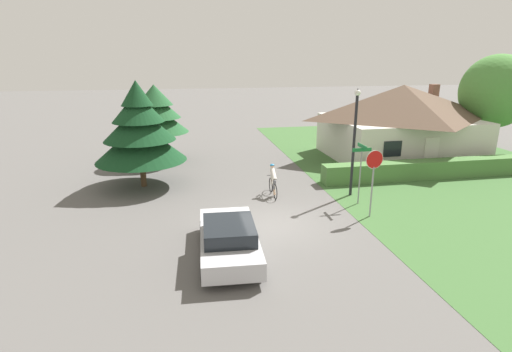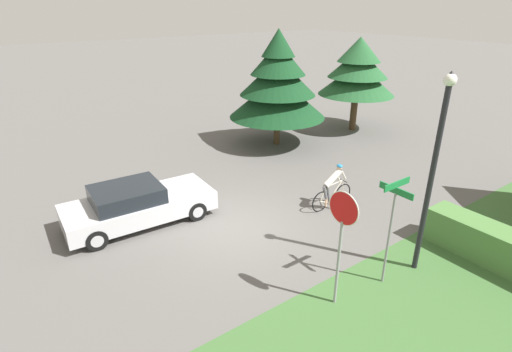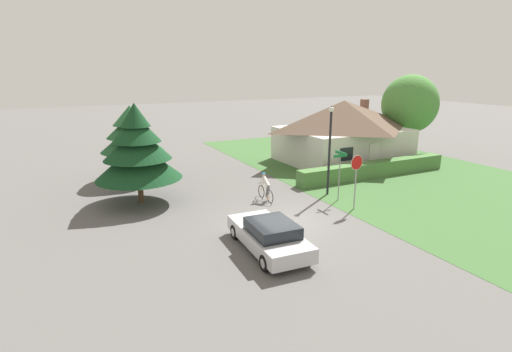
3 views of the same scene
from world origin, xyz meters
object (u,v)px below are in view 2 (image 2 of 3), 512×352
(street_name_sign, at_px, (392,215))
(conifer_tall_near, at_px, (278,84))
(stop_sign, at_px, (342,226))
(cyclist, at_px, (332,188))
(street_lamp, at_px, (434,163))
(sedan_left_lane, at_px, (137,204))
(conifer_tall_far, at_px, (358,71))

(street_name_sign, relative_size, conifer_tall_near, 0.51)
(street_name_sign, bearing_deg, stop_sign, -96.30)
(cyclist, xyz_separation_m, stop_sign, (3.41, -3.38, 1.33))
(cyclist, relative_size, conifer_tall_near, 0.33)
(street_lamp, bearing_deg, stop_sign, -96.37)
(street_name_sign, bearing_deg, street_lamp, 83.53)
(conifer_tall_near, bearing_deg, street_lamp, -18.41)
(street_lamp, bearing_deg, sedan_left_lane, -142.58)
(sedan_left_lane, xyz_separation_m, conifer_tall_far, (-2.89, 13.28, 2.54))
(cyclist, bearing_deg, stop_sign, -133.80)
(cyclist, relative_size, street_name_sign, 0.65)
(conifer_tall_near, bearing_deg, stop_sign, -31.85)
(stop_sign, relative_size, conifer_tall_far, 0.59)
(cyclist, distance_m, stop_sign, 4.99)
(cyclist, bearing_deg, street_name_sign, -116.33)
(street_name_sign, bearing_deg, conifer_tall_far, 134.77)
(street_name_sign, distance_m, conifer_tall_near, 10.91)
(sedan_left_lane, bearing_deg, conifer_tall_near, 25.38)
(conifer_tall_near, bearing_deg, street_name_sign, -24.47)
(stop_sign, bearing_deg, street_lamp, -100.10)
(conifer_tall_near, bearing_deg, sedan_left_lane, -67.66)
(street_lamp, xyz_separation_m, conifer_tall_near, (-10.02, 3.33, -0.05))
(sedan_left_lane, relative_size, street_lamp, 0.91)
(cyclist, distance_m, conifer_tall_near, 7.19)
(street_lamp, distance_m, conifer_tall_near, 10.56)
(conifer_tall_far, bearing_deg, street_name_sign, -45.23)
(sedan_left_lane, bearing_deg, conifer_tall_far, 15.31)
(sedan_left_lane, distance_m, stop_sign, 6.85)
(sedan_left_lane, distance_m, street_name_sign, 7.63)
(sedan_left_lane, xyz_separation_m, street_name_sign, (6.45, 3.87, 1.27))
(sedan_left_lane, height_order, stop_sign, stop_sign)
(conifer_tall_near, height_order, conifer_tall_far, conifer_tall_near)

